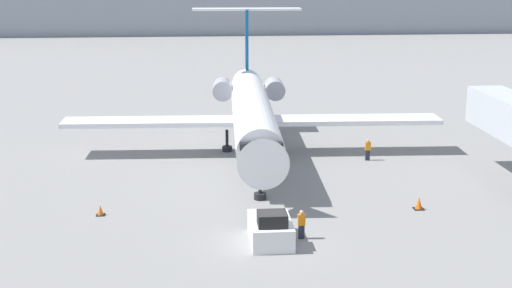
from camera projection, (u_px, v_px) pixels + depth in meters
The scene contains 7 objects.
ground_plane at pixel (270, 244), 38.12m from camera, with size 600.00×600.00×0.00m, color gray.
airplane_main at pixel (253, 112), 55.40m from camera, with size 29.59×28.58×10.52m.
pushback_tug at pixel (271, 229), 38.27m from camera, with size 2.21×3.74×1.94m.
worker_near_tug at pixel (301, 224), 38.67m from camera, with size 0.40×0.24×1.63m.
worker_by_wing at pixel (368, 149), 54.07m from camera, with size 0.40×0.24×1.65m.
traffic_cone_left at pixel (100, 210), 42.40m from camera, with size 0.51×0.51×0.63m.
traffic_cone_right at pixel (419, 203), 43.43m from camera, with size 0.62×0.62×0.76m.
Camera 1 is at (-3.90, -35.40, 14.63)m, focal length 50.00 mm.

